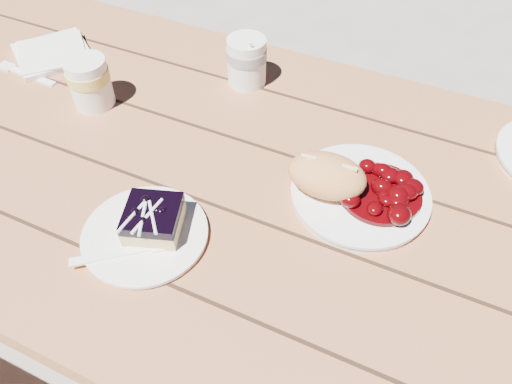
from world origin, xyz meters
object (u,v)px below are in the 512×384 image
at_px(blueberry_cake, 153,219).
at_px(second_cup, 90,83).
at_px(picnic_table, 199,216).
at_px(bread_roll, 327,175).
at_px(coffee_cup, 247,61).
at_px(main_plate, 360,195).
at_px(dessert_plate, 145,235).

bearing_deg(blueberry_cake, second_cup, 123.05).
bearing_deg(blueberry_cake, picnic_table, 82.26).
height_order(bread_roll, second_cup, second_cup).
bearing_deg(coffee_cup, second_cup, -141.53).
distance_m(main_plate, bread_roll, 0.07).
bearing_deg(second_cup, dessert_plate, -40.90).
distance_m(picnic_table, dessert_plate, 0.25).
relative_size(bread_roll, coffee_cup, 1.31).
height_order(main_plate, blueberry_cake, blueberry_cake).
xyz_separation_m(main_plate, bread_roll, (-0.06, -0.02, 0.04)).
height_order(main_plate, coffee_cup, coffee_cup).
bearing_deg(bread_roll, picnic_table, -176.35).
xyz_separation_m(blueberry_cake, coffee_cup, (-0.04, 0.42, 0.02)).
bearing_deg(picnic_table, bread_roll, 3.65).
relative_size(main_plate, second_cup, 2.27).
height_order(blueberry_cake, coffee_cup, coffee_cup).
relative_size(picnic_table, bread_roll, 15.54).
xyz_separation_m(picnic_table, dessert_plate, (0.02, -0.18, 0.17)).
bearing_deg(main_plate, bread_roll, -160.02).
distance_m(main_plate, second_cup, 0.56).
bearing_deg(dessert_plate, second_cup, 139.10).
bearing_deg(coffee_cup, bread_roll, -42.59).
distance_m(main_plate, coffee_cup, 0.38).
distance_m(picnic_table, second_cup, 0.33).
xyz_separation_m(picnic_table, coffee_cup, (-0.01, 0.25, 0.21)).
bearing_deg(main_plate, dessert_plate, -141.85).
bearing_deg(picnic_table, dessert_plate, -82.84).
bearing_deg(coffee_cup, blueberry_cake, -84.07).
xyz_separation_m(bread_roll, blueberry_cake, (-0.21, -0.18, -0.02)).
relative_size(picnic_table, coffee_cup, 20.35).
xyz_separation_m(main_plate, coffee_cup, (-0.31, 0.21, 0.04)).
relative_size(picnic_table, dessert_plate, 10.60).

